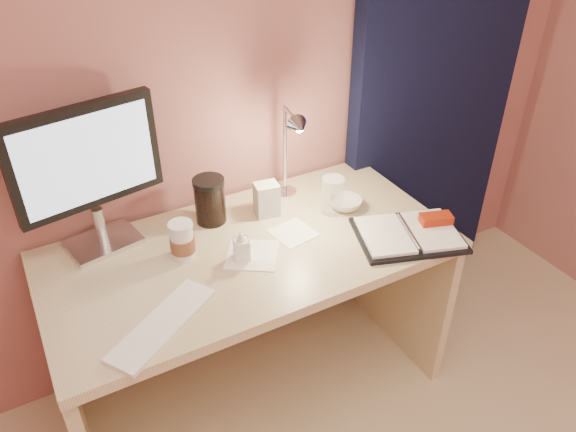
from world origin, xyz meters
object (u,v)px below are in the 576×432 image
clear_cup (332,195)px  lotion_bottle (241,245)px  desk (244,285)px  coffee_cup (182,241)px  product_box (267,199)px  planner (411,233)px  desk_lamp (302,147)px  keyboard (163,324)px  bowl (346,203)px  dark_jar (210,202)px  monitor (86,167)px

clear_cup → lotion_bottle: (-0.42, -0.10, -0.01)m
desk → coffee_cup: size_ratio=10.44×
product_box → desk: bearing=-142.4°
desk → lotion_bottle: (-0.05, -0.12, 0.28)m
planner → desk_lamp: desk_lamp is taller
coffee_cup → product_box: 0.37m
keyboard → bowl: bearing=-14.2°
planner → clear_cup: bearing=139.3°
keyboard → dark_jar: 0.55m
product_box → desk_lamp: desk_lamp is taller
coffee_cup → desk_lamp: desk_lamp is taller
monitor → product_box: monitor is taller
desk → product_box: (0.15, 0.08, 0.29)m
desk → monitor: 0.71m
planner → dark_jar: (-0.58, 0.43, 0.06)m
lotion_bottle → product_box: bearing=45.6°
clear_cup → desk_lamp: (-0.08, 0.10, 0.18)m
product_box → lotion_bottle: bearing=-126.2°
monitor → keyboard: bearing=-94.6°
desk → monitor: (-0.44, 0.19, 0.53)m
planner → bowl: 0.28m
planner → bowl: planner is taller
desk → bowl: bowl is taller
keyboard → desk_lamp: 0.81m
monitor → product_box: (0.58, -0.10, -0.24)m
monitor → keyboard: size_ratio=1.36×
desk → desk_lamp: (0.29, 0.08, 0.47)m
coffee_cup → bowl: size_ratio=1.08×
lotion_bottle → clear_cup: bearing=13.2°
monitor → keyboard: 0.57m
coffee_cup → desk_lamp: size_ratio=0.34×
planner → coffee_cup: 0.80m
product_box → desk_lamp: (0.14, -0.01, 0.18)m
dark_jar → product_box: bearing=-16.8°
desk → planner: (0.53, -0.29, 0.24)m
bowl → desk: bearing=176.8°
monitor → coffee_cup: monitor is taller
keyboard → lotion_bottle: lotion_bottle is taller
desk → product_box: size_ratio=10.86×
clear_cup → lotion_bottle: size_ratio=1.24×
product_box → planner: bearing=-36.0°
coffee_cup → dark_jar: (0.16, 0.15, 0.02)m
desk → keyboard: bearing=-142.4°
planner → coffee_cup: (-0.74, 0.28, 0.05)m
desk_lamp → lotion_bottle: bearing=-139.9°
desk → clear_cup: (0.37, -0.02, 0.30)m
dark_jar → lotion_bottle: bearing=-89.4°
monitor → bowl: size_ratio=4.14×
keyboard → lotion_bottle: bearing=-4.7°
monitor → planner: bearing=-37.2°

